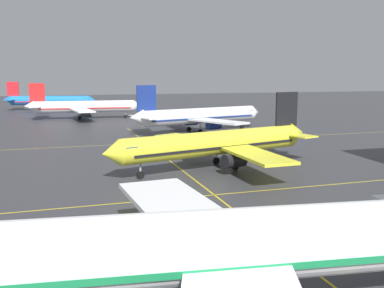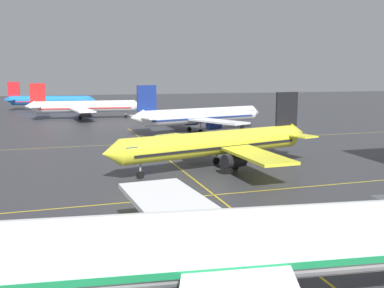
% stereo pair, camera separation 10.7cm
% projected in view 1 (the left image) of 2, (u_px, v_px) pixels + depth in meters
% --- Properties ---
extents(airliner_front_gate, '(40.72, 34.84, 12.66)m').
position_uv_depth(airliner_front_gate, '(193.00, 249.00, 23.02)').
color(airliner_front_gate, white).
rests_on(airliner_front_gate, ground).
extents(airliner_second_row, '(34.92, 29.72, 10.97)m').
position_uv_depth(airliner_second_row, '(218.00, 143.00, 62.63)').
color(airliner_second_row, yellow).
rests_on(airliner_second_row, ground).
extents(airliner_third_row, '(36.44, 31.02, 11.46)m').
position_uv_depth(airliner_third_row, '(199.00, 116.00, 102.68)').
color(airliner_third_row, white).
rests_on(airliner_third_row, ground).
extents(airliner_far_left_stand, '(36.10, 31.09, 11.22)m').
position_uv_depth(airliner_far_left_stand, '(84.00, 107.00, 133.80)').
color(airliner_far_left_stand, white).
rests_on(airliner_far_left_stand, ground).
extents(airliner_far_right_stand, '(35.34, 30.06, 11.10)m').
position_uv_depth(airliner_far_right_stand, '(49.00, 101.00, 167.34)').
color(airliner_far_right_stand, blue).
rests_on(airliner_far_right_stand, ground).
extents(taxiway_markings, '(130.21, 130.40, 0.01)m').
position_uv_depth(taxiway_markings, '(214.00, 195.00, 49.03)').
color(taxiway_markings, yellow).
rests_on(taxiway_markings, ground).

